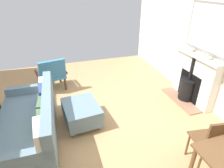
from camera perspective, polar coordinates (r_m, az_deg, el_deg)
The scene contains 10 objects.
ground_plane at distance 3.75m, azimuth -7.25°, elevation -10.83°, with size 5.12×6.30×0.01m, color tan.
wall_left at distance 4.28m, azimuth 28.11°, elevation 11.45°, with size 0.12×6.30×2.69m, color silver.
fireplace at distance 4.47m, azimuth 23.33°, elevation 0.95°, with size 0.52×1.24×1.07m.
mirror_over_mantel at distance 4.20m, azimuth 27.48°, elevation 14.90°, with size 0.04×1.10×0.93m.
mantel_bowl_near at distance 4.41m, azimuth 23.29°, elevation 9.54°, with size 0.12×0.12×0.05m.
mantel_bowl_far at distance 4.08m, azimuth 27.48°, elevation 7.09°, with size 0.15×0.15×0.04m.
sofa at distance 3.35m, azimuth -23.40°, elevation -10.83°, with size 0.91×1.87×0.83m.
ottoman at distance 3.57m, azimuth -9.30°, elevation -8.36°, with size 0.69×0.83×0.39m.
armchair_accent at distance 4.72m, azimuth -17.89°, elevation 3.13°, with size 0.78×0.71×0.84m.
dining_chair_near_fireplace at distance 2.92m, azimuth 28.34°, elevation -14.91°, with size 0.45×0.45×0.86m.
Camera 1 is at (0.43, 2.90, 2.34)m, focal length 29.97 mm.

